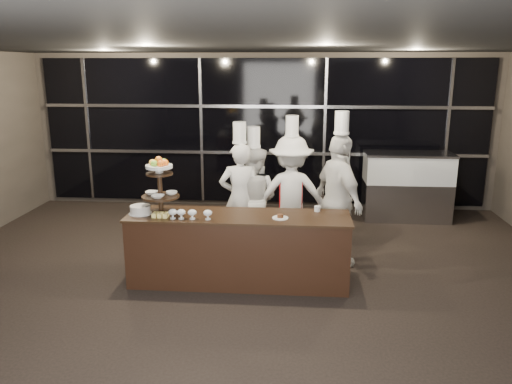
# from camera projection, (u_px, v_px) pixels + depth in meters

# --- Properties ---
(room) EXTENTS (10.00, 10.00, 10.00)m
(room) POSITION_uv_depth(u_px,v_px,m) (228.00, 197.00, 4.95)
(room) COLOR black
(room) RESTS_ON ground
(window_wall) EXTENTS (8.60, 0.10, 2.80)m
(window_wall) POSITION_uv_depth(u_px,v_px,m) (262.00, 132.00, 9.71)
(window_wall) COLOR black
(window_wall) RESTS_ON ground
(buffet_counter) EXTENTS (2.84, 0.74, 0.92)m
(buffet_counter) POSITION_uv_depth(u_px,v_px,m) (239.00, 249.00, 6.45)
(buffet_counter) COLOR black
(buffet_counter) RESTS_ON ground
(display_stand) EXTENTS (0.48, 0.48, 0.74)m
(display_stand) POSITION_uv_depth(u_px,v_px,m) (160.00, 181.00, 6.31)
(display_stand) COLOR black
(display_stand) RESTS_ON buffet_counter
(compotes) EXTENTS (0.55, 0.11, 0.12)m
(compotes) POSITION_uv_depth(u_px,v_px,m) (188.00, 213.00, 6.15)
(compotes) COLOR silver
(compotes) RESTS_ON buffet_counter
(layer_cake) EXTENTS (0.30, 0.30, 0.11)m
(layer_cake) POSITION_uv_depth(u_px,v_px,m) (140.00, 210.00, 6.38)
(layer_cake) COLOR white
(layer_cake) RESTS_ON buffet_counter
(pastry_squares) EXTENTS (0.20, 0.13, 0.05)m
(pastry_squares) POSITION_uv_depth(u_px,v_px,m) (160.00, 215.00, 6.25)
(pastry_squares) COLOR #FFEB7C
(pastry_squares) RESTS_ON buffet_counter
(small_plate) EXTENTS (0.20, 0.20, 0.05)m
(small_plate) POSITION_uv_depth(u_px,v_px,m) (280.00, 217.00, 6.20)
(small_plate) COLOR white
(small_plate) RESTS_ON buffet_counter
(chef_cup) EXTENTS (0.08, 0.08, 0.07)m
(chef_cup) POSITION_uv_depth(u_px,v_px,m) (317.00, 209.00, 6.49)
(chef_cup) COLOR white
(chef_cup) RESTS_ON buffet_counter
(display_case) EXTENTS (1.56, 0.68, 1.24)m
(display_case) POSITION_uv_depth(u_px,v_px,m) (407.00, 183.00, 9.09)
(display_case) COLOR #A5A5AA
(display_case) RESTS_ON ground
(chef_a) EXTENTS (0.69, 0.52, 1.98)m
(chef_a) POSITION_uv_depth(u_px,v_px,m) (240.00, 197.00, 7.38)
(chef_a) COLOR silver
(chef_a) RESTS_ON ground
(chef_b) EXTENTS (0.92, 0.81, 1.90)m
(chef_b) POSITION_uv_depth(u_px,v_px,m) (254.00, 198.00, 7.57)
(chef_b) COLOR silver
(chef_b) RESTS_ON ground
(chef_c) EXTENTS (1.18, 0.72, 2.07)m
(chef_c) POSITION_uv_depth(u_px,v_px,m) (291.00, 194.00, 7.49)
(chef_c) COLOR white
(chef_c) RESTS_ON ground
(chef_d) EXTENTS (0.89, 1.19, 2.18)m
(chef_d) POSITION_uv_depth(u_px,v_px,m) (339.00, 200.00, 6.90)
(chef_d) COLOR white
(chef_d) RESTS_ON ground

